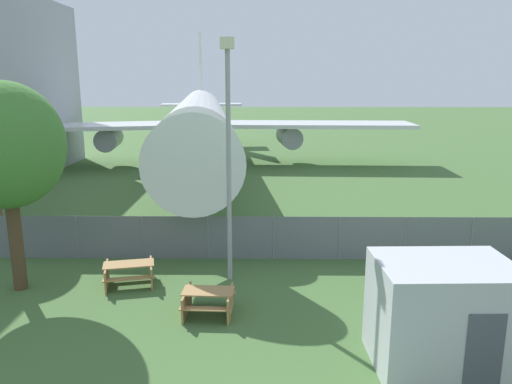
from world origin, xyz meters
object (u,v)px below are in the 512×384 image
object	(u,v)px
tree_left_of_cabin	(5,146)
picnic_bench_near_cabin	(208,300)
airplane	(200,120)
portable_cabin	(442,315)
picnic_bench_open_grass	(129,271)

from	to	relation	value
tree_left_of_cabin	picnic_bench_near_cabin	bearing A→B (deg)	-15.42
airplane	tree_left_of_cabin	size ratio (longest dim) A/B	6.21
airplane	portable_cabin	xyz separation A→B (m)	(9.13, -27.47, -2.45)
portable_cabin	tree_left_of_cabin	distance (m)	13.64
airplane	tree_left_of_cabin	distance (m)	23.30
airplane	portable_cabin	bearing A→B (deg)	12.08
airplane	picnic_bench_open_grass	xyz separation A→B (m)	(0.27, -22.67, -3.30)
picnic_bench_near_cabin	picnic_bench_open_grass	bearing A→B (deg)	143.53
portable_cabin	airplane	bearing A→B (deg)	106.55
picnic_bench_near_cabin	picnic_bench_open_grass	distance (m)	3.65
picnic_bench_near_cabin	picnic_bench_open_grass	size ratio (longest dim) A/B	0.80
airplane	picnic_bench_open_grass	bearing A→B (deg)	-5.63
portable_cabin	picnic_bench_near_cabin	xyz separation A→B (m)	(-5.93, 2.63, -0.86)
tree_left_of_cabin	picnic_bench_open_grass	bearing A→B (deg)	6.05
airplane	picnic_bench_open_grass	distance (m)	22.91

